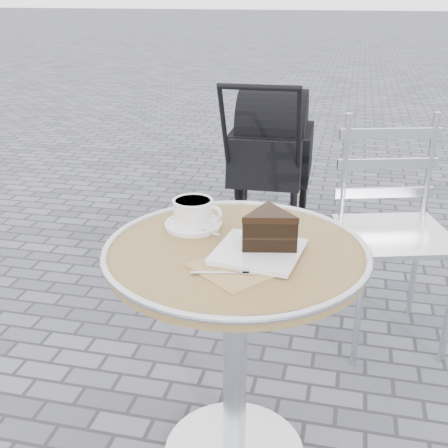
% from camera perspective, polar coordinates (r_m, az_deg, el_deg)
% --- Properties ---
extents(cafe_table, '(0.72, 0.72, 0.74)m').
position_cam_1_polar(cafe_table, '(1.58, 1.17, -7.93)').
color(cafe_table, silver).
rests_on(cafe_table, ground).
extents(cappuccino_set, '(0.17, 0.16, 0.08)m').
position_cam_1_polar(cappuccino_set, '(1.63, -3.09, 0.92)').
color(cappuccino_set, white).
rests_on(cappuccino_set, cafe_table).
extents(cake_plate_set, '(0.30, 0.35, 0.12)m').
position_cam_1_polar(cake_plate_set, '(1.47, 4.30, -1.09)').
color(cake_plate_set, tan).
rests_on(cake_plate_set, cafe_table).
extents(bistro_chair, '(0.52, 0.52, 0.93)m').
position_cam_1_polar(bistro_chair, '(2.37, 16.52, 1.99)').
color(bistro_chair, silver).
rests_on(bistro_chair, ground).
extents(baby_stroller, '(0.47, 0.95, 0.97)m').
position_cam_1_polar(baby_stroller, '(3.33, 4.66, 6.33)').
color(baby_stroller, black).
rests_on(baby_stroller, ground).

